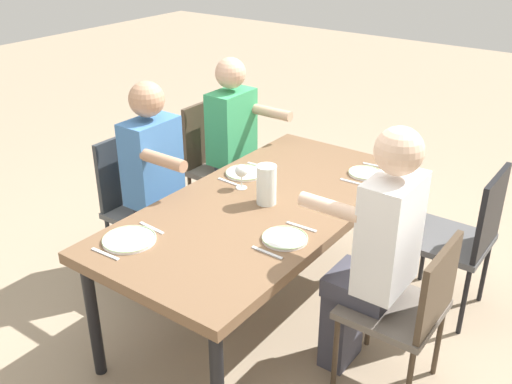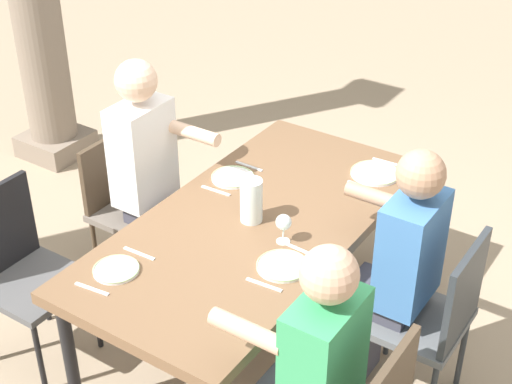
% 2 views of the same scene
% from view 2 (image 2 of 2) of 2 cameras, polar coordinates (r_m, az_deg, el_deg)
% --- Properties ---
extents(ground_plane, '(16.00, 16.00, 0.00)m').
position_cam_2_polar(ground_plane, '(4.10, -0.06, -10.69)').
color(ground_plane, gray).
extents(dining_table, '(1.95, 0.96, 0.74)m').
position_cam_2_polar(dining_table, '(3.68, -0.06, -2.86)').
color(dining_table, brown).
rests_on(dining_table, ground).
extents(chair_west_north, '(0.44, 0.44, 0.92)m').
position_cam_2_polar(chair_west_north, '(3.88, -17.17, -5.29)').
color(chair_west_north, '#4F4F50').
rests_on(chair_west_north, ground).
extents(chair_mid_north, '(0.44, 0.44, 0.85)m').
position_cam_2_polar(chair_mid_north, '(4.31, -9.47, -0.62)').
color(chair_mid_north, '#6A6158').
rests_on(chair_mid_north, ground).
extents(chair_mid_south, '(0.44, 0.44, 0.92)m').
position_cam_2_polar(chair_mid_south, '(3.52, 13.11, -8.84)').
color(chair_mid_south, '#5B5E61').
rests_on(chair_mid_south, ground).
extents(diner_woman_green, '(0.35, 0.50, 1.36)m').
position_cam_2_polar(diner_woman_green, '(4.07, -7.70, 1.39)').
color(diner_woman_green, '#3F3F4C').
rests_on(diner_woman_green, ground).
extents(diner_man_white, '(0.35, 0.49, 1.30)m').
position_cam_2_polar(diner_man_white, '(3.47, 10.33, -5.53)').
color(diner_man_white, '#3F3F4C').
rests_on(diner_man_white, ground).
extents(diner_guest_third, '(0.35, 0.49, 1.29)m').
position_cam_2_polar(diner_guest_third, '(2.93, 3.83, -13.41)').
color(diner_guest_third, '#3F3F4C').
rests_on(diner_guest_third, ground).
extents(plate_0, '(0.20, 0.20, 0.02)m').
position_cam_2_polar(plate_0, '(3.37, -10.39, -5.71)').
color(plate_0, white).
rests_on(plate_0, dining_table).
extents(fork_0, '(0.04, 0.17, 0.01)m').
position_cam_2_polar(fork_0, '(3.30, -12.15, -7.08)').
color(fork_0, silver).
rests_on(fork_0, dining_table).
extents(spoon_0, '(0.02, 0.17, 0.01)m').
position_cam_2_polar(spoon_0, '(3.46, -8.71, -4.56)').
color(spoon_0, silver).
rests_on(spoon_0, dining_table).
extents(plate_1, '(0.23, 0.23, 0.02)m').
position_cam_2_polar(plate_1, '(3.34, 2.01, -5.52)').
color(plate_1, white).
rests_on(plate_1, dining_table).
extents(wine_glass_1, '(0.07, 0.07, 0.14)m').
position_cam_2_polar(wine_glass_1, '(3.44, 2.07, -2.33)').
color(wine_glass_1, white).
rests_on(wine_glass_1, dining_table).
extents(fork_1, '(0.03, 0.17, 0.01)m').
position_cam_2_polar(fork_1, '(3.24, 0.60, -6.94)').
color(fork_1, silver).
rests_on(fork_1, dining_table).
extents(spoon_1, '(0.03, 0.17, 0.01)m').
position_cam_2_polar(spoon_1, '(3.45, 3.32, -4.33)').
color(spoon_1, silver).
rests_on(spoon_1, dining_table).
extents(plate_2, '(0.22, 0.22, 0.02)m').
position_cam_2_polar(plate_2, '(3.97, -1.75, 1.12)').
color(plate_2, white).
rests_on(plate_2, dining_table).
extents(fork_2, '(0.02, 0.17, 0.01)m').
position_cam_2_polar(fork_2, '(3.87, -3.02, 0.10)').
color(fork_2, silver).
rests_on(fork_2, dining_table).
extents(spoon_2, '(0.02, 0.17, 0.01)m').
position_cam_2_polar(spoon_2, '(4.08, -0.53, 1.94)').
color(spoon_2, silver).
rests_on(spoon_2, dining_table).
extents(plate_3, '(0.26, 0.26, 0.02)m').
position_cam_2_polar(plate_3, '(4.05, 8.88, 1.41)').
color(plate_3, white).
rests_on(plate_3, dining_table).
extents(fork_3, '(0.03, 0.17, 0.01)m').
position_cam_2_polar(fork_3, '(3.94, 7.92, 0.42)').
color(fork_3, silver).
rests_on(fork_3, dining_table).
extents(spoon_3, '(0.02, 0.17, 0.01)m').
position_cam_2_polar(spoon_3, '(4.18, 9.78, 2.20)').
color(spoon_3, silver).
rests_on(spoon_3, dining_table).
extents(water_pitcher, '(0.11, 0.11, 0.22)m').
position_cam_2_polar(water_pitcher, '(3.59, -0.35, -0.80)').
color(water_pitcher, white).
rests_on(water_pitcher, dining_table).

